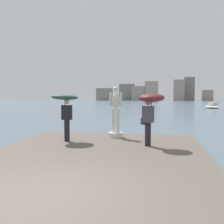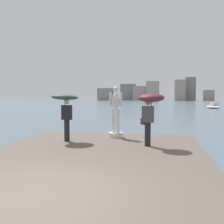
{
  "view_description": "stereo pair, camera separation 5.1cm",
  "coord_description": "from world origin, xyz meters",
  "px_view_note": "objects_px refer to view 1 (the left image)",
  "views": [
    {
      "loc": [
        2.12,
        -4.18,
        2.23
      ],
      "look_at": [
        0.0,
        6.48,
        1.55
      ],
      "focal_mm": 39.74,
      "sensor_mm": 36.0,
      "label": 1
    },
    {
      "loc": [
        2.17,
        -4.17,
        2.23
      ],
      "look_at": [
        0.0,
        6.48,
        1.55
      ],
      "focal_mm": 39.74,
      "sensor_mm": 36.0,
      "label": 2
    }
  ],
  "objects_px": {
    "onlooker_left": "(65,104)",
    "boat_mid": "(212,106)",
    "onlooker_right": "(150,104)",
    "statue_white_figure": "(116,118)"
  },
  "relations": [
    {
      "from": "statue_white_figure",
      "to": "onlooker_left",
      "type": "xyz_separation_m",
      "value": [
        -1.86,
        -1.29,
        0.65
      ]
    },
    {
      "from": "onlooker_right",
      "to": "boat_mid",
      "type": "distance_m",
      "value": 41.22
    },
    {
      "from": "statue_white_figure",
      "to": "boat_mid",
      "type": "relative_size",
      "value": 0.52
    },
    {
      "from": "statue_white_figure",
      "to": "onlooker_right",
      "type": "relative_size",
      "value": 1.17
    },
    {
      "from": "boat_mid",
      "to": "statue_white_figure",
      "type": "bearing_deg",
      "value": -106.57
    },
    {
      "from": "onlooker_left",
      "to": "boat_mid",
      "type": "bearing_deg",
      "value": 71.49
    },
    {
      "from": "onlooker_right",
      "to": "boat_mid",
      "type": "bearing_deg",
      "value": 76.26
    },
    {
      "from": "statue_white_figure",
      "to": "onlooker_left",
      "type": "relative_size",
      "value": 1.18
    },
    {
      "from": "onlooker_right",
      "to": "onlooker_left",
      "type": "bearing_deg",
      "value": 172.92
    },
    {
      "from": "onlooker_right",
      "to": "boat_mid",
      "type": "xyz_separation_m",
      "value": [
        9.78,
        40.02,
        -1.53
      ]
    }
  ]
}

